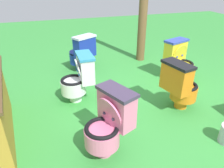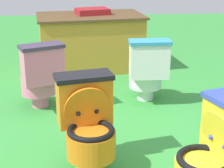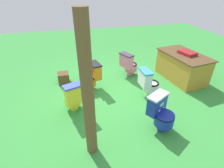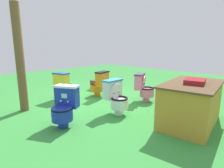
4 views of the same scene
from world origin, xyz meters
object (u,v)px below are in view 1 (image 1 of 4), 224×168
(toilet_orange, at_px, (180,85))
(toilet_pink, at_px, (109,123))
(toilet_yellow, at_px, (179,61))
(toilet_blue, at_px, (81,53))
(toilet_white, at_px, (79,78))
(wooden_post, at_px, (143,6))

(toilet_orange, xyz_separation_m, toilet_pink, (-0.49, 1.18, 0.00))
(toilet_yellow, distance_m, toilet_blue, 1.83)
(toilet_white, xyz_separation_m, toilet_blue, (1.09, -0.23, -0.00))
(wooden_post, bearing_deg, toilet_pink, 149.14)
(toilet_orange, bearing_deg, toilet_white, -129.93)
(toilet_yellow, height_order, toilet_orange, same)
(toilet_orange, xyz_separation_m, wooden_post, (1.97, -0.29, 0.77))
(toilet_white, xyz_separation_m, wooden_post, (1.31, -1.59, 0.77))
(toilet_white, distance_m, toilet_orange, 1.45)
(toilet_white, bearing_deg, toilet_blue, -12.60)
(toilet_orange, bearing_deg, toilet_yellow, 134.99)
(toilet_yellow, relative_size, toilet_pink, 1.00)
(toilet_orange, relative_size, wooden_post, 0.32)
(toilet_white, relative_size, toilet_blue, 1.00)
(toilet_orange, relative_size, toilet_blue, 1.00)
(toilet_pink, bearing_deg, wooden_post, -54.64)
(toilet_blue, xyz_separation_m, toilet_pink, (-2.24, 0.11, 0.00))
(toilet_yellow, xyz_separation_m, toilet_blue, (0.92, 1.58, -0.00))
(toilet_blue, height_order, wooden_post, wooden_post)
(toilet_yellow, relative_size, toilet_white, 1.00)
(toilet_orange, xyz_separation_m, toilet_blue, (1.75, 1.07, -0.00))
(toilet_yellow, distance_m, toilet_orange, 0.97)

